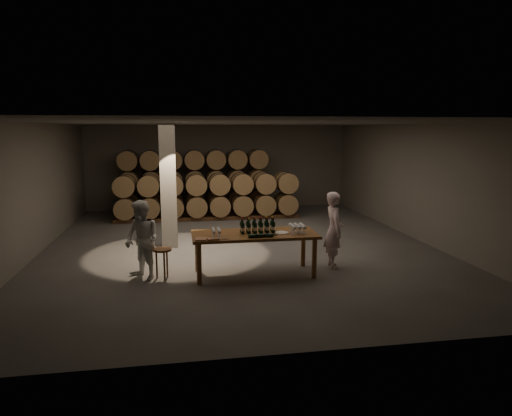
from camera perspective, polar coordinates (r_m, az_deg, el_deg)
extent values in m
plane|color=#4F4C4A|center=(12.15, -2.13, -4.69)|extent=(12.00, 12.00, 0.00)
plane|color=#605E59|center=(11.77, -2.23, 10.57)|extent=(12.00, 12.00, 0.00)
plane|color=slate|center=(17.79, -4.70, 5.12)|extent=(10.00, 0.00, 10.00)
plane|color=slate|center=(6.04, 5.27, -4.01)|extent=(10.00, 0.00, 10.00)
plane|color=slate|center=(12.26, -26.04, 2.06)|extent=(0.00, 12.00, 12.00)
plane|color=slate|center=(13.45, 19.49, 3.09)|extent=(0.00, 12.00, 12.00)
cube|color=gray|center=(11.96, -10.90, 2.71)|extent=(0.40, 0.40, 3.20)
cylinder|color=brown|center=(9.13, -7.12, -6.95)|extent=(0.10, 0.10, 0.84)
cylinder|color=brown|center=(9.51, 7.31, -6.26)|extent=(0.10, 0.10, 0.84)
cylinder|color=brown|center=(9.95, -7.35, -5.53)|extent=(0.10, 0.10, 0.84)
cylinder|color=brown|center=(10.31, 5.92, -4.97)|extent=(0.10, 0.10, 0.84)
cube|color=brown|center=(9.54, -0.19, -3.33)|extent=(2.60, 1.10, 0.06)
cube|color=brown|center=(16.84, -7.56, -0.48)|extent=(5.48, 0.10, 0.12)
cube|color=brown|center=(17.43, -7.64, -0.13)|extent=(5.48, 0.10, 0.12)
cylinder|color=#9C6E46|center=(17.16, -15.46, 0.82)|extent=(0.70, 0.95, 0.70)
cylinder|color=black|center=(16.90, -15.55, 0.69)|extent=(0.73, 0.04, 0.73)
cylinder|color=black|center=(17.41, -15.38, 0.96)|extent=(0.73, 0.04, 0.73)
cylinder|color=#9C6E46|center=(17.09, -12.86, 0.90)|extent=(0.70, 0.95, 0.70)
cylinder|color=black|center=(16.84, -12.91, 0.77)|extent=(0.73, 0.04, 0.73)
cylinder|color=black|center=(17.35, -12.82, 1.03)|extent=(0.73, 0.04, 0.73)
cylinder|color=#9C6E46|center=(17.06, -10.25, 0.98)|extent=(0.70, 0.95, 0.70)
cylinder|color=black|center=(16.81, -10.25, 0.84)|extent=(0.73, 0.04, 0.73)
cylinder|color=black|center=(17.32, -10.24, 1.11)|extent=(0.73, 0.04, 0.73)
cylinder|color=#9C6E46|center=(17.07, -7.63, 1.05)|extent=(0.70, 0.95, 0.70)
cylinder|color=black|center=(16.82, -7.60, 0.92)|extent=(0.73, 0.04, 0.73)
cylinder|color=black|center=(17.33, -7.66, 1.18)|extent=(0.73, 0.04, 0.73)
cylinder|color=#9C6E46|center=(17.12, -5.02, 1.12)|extent=(0.70, 0.95, 0.70)
cylinder|color=black|center=(16.86, -4.95, 0.99)|extent=(0.73, 0.04, 0.73)
cylinder|color=black|center=(17.37, -5.09, 1.25)|extent=(0.73, 0.04, 0.73)
cylinder|color=#9C6E46|center=(17.19, -2.43, 1.19)|extent=(0.70, 0.95, 0.70)
cylinder|color=black|center=(16.94, -2.32, 1.06)|extent=(0.73, 0.04, 0.73)
cylinder|color=black|center=(17.45, -2.54, 1.32)|extent=(0.73, 0.04, 0.73)
cylinder|color=#9C6E46|center=(17.31, 0.14, 1.26)|extent=(0.70, 0.95, 0.70)
cylinder|color=black|center=(17.05, 0.28, 1.13)|extent=(0.73, 0.04, 0.73)
cylinder|color=black|center=(17.56, -0.01, 1.38)|extent=(0.73, 0.04, 0.73)
cylinder|color=#9C6E46|center=(17.06, -15.58, 3.28)|extent=(0.70, 0.95, 0.70)
cylinder|color=black|center=(16.80, -15.66, 3.18)|extent=(0.73, 0.04, 0.73)
cylinder|color=black|center=(17.32, -15.49, 3.38)|extent=(0.73, 0.04, 0.73)
cylinder|color=#9C6E46|center=(17.00, -12.96, 3.37)|extent=(0.70, 0.95, 0.70)
cylinder|color=black|center=(16.74, -13.01, 3.27)|extent=(0.73, 0.04, 0.73)
cylinder|color=black|center=(17.25, -12.91, 3.46)|extent=(0.73, 0.04, 0.73)
cylinder|color=#9C6E46|center=(16.97, -10.32, 3.45)|extent=(0.70, 0.95, 0.70)
cylinder|color=black|center=(16.71, -10.33, 3.35)|extent=(0.73, 0.04, 0.73)
cylinder|color=black|center=(17.23, -10.31, 3.54)|extent=(0.73, 0.04, 0.73)
cylinder|color=#9C6E46|center=(16.98, -7.69, 3.52)|extent=(0.70, 0.95, 0.70)
cylinder|color=black|center=(16.72, -7.65, 3.43)|extent=(0.73, 0.04, 0.73)
cylinder|color=black|center=(17.24, -7.72, 3.61)|extent=(0.73, 0.04, 0.73)
cylinder|color=#9C6E46|center=(17.02, -5.06, 3.59)|extent=(0.70, 0.95, 0.70)
cylinder|color=black|center=(16.76, -4.98, 3.49)|extent=(0.73, 0.04, 0.73)
cylinder|color=black|center=(17.28, -5.13, 3.68)|extent=(0.73, 0.04, 0.73)
cylinder|color=#9C6E46|center=(17.10, -2.45, 3.64)|extent=(0.70, 0.95, 0.70)
cylinder|color=black|center=(16.84, -2.33, 3.55)|extent=(0.73, 0.04, 0.73)
cylinder|color=black|center=(17.36, -2.55, 3.73)|extent=(0.73, 0.04, 0.73)
cylinder|color=#9C6E46|center=(17.21, 0.14, 3.69)|extent=(0.70, 0.95, 0.70)
cylinder|color=black|center=(16.96, 0.29, 3.60)|extent=(0.73, 0.04, 0.73)
cylinder|color=black|center=(17.47, -0.01, 3.78)|extent=(0.73, 0.04, 0.73)
cylinder|color=#9C6E46|center=(17.00, -15.69, 5.76)|extent=(0.70, 0.95, 0.70)
cylinder|color=black|center=(16.74, -15.78, 5.70)|extent=(0.73, 0.04, 0.73)
cylinder|color=black|center=(17.25, -15.60, 5.82)|extent=(0.73, 0.04, 0.73)
cylinder|color=#9C6E46|center=(16.93, -13.05, 5.86)|extent=(0.70, 0.95, 0.70)
cylinder|color=black|center=(16.67, -13.10, 5.80)|extent=(0.73, 0.04, 0.73)
cylinder|color=black|center=(17.19, -13.00, 5.91)|extent=(0.73, 0.04, 0.73)
cylinder|color=#9C6E46|center=(16.91, -10.40, 5.94)|extent=(0.70, 0.95, 0.70)
cylinder|color=black|center=(16.65, -10.41, 5.88)|extent=(0.73, 0.04, 0.73)
cylinder|color=black|center=(17.16, -10.39, 6.00)|extent=(0.73, 0.04, 0.73)
cylinder|color=#9C6E46|center=(16.91, -7.74, 6.01)|extent=(0.70, 0.95, 0.70)
cylinder|color=black|center=(16.65, -7.71, 5.96)|extent=(0.73, 0.04, 0.73)
cylinder|color=black|center=(17.17, -7.77, 6.07)|extent=(0.73, 0.04, 0.73)
cylinder|color=#9C6E46|center=(16.96, -5.09, 6.07)|extent=(0.70, 0.95, 0.70)
cylinder|color=black|center=(16.70, -5.02, 6.02)|extent=(0.73, 0.04, 0.73)
cylinder|color=black|center=(17.22, -5.16, 6.13)|extent=(0.73, 0.04, 0.73)
cylinder|color=#9C6E46|center=(17.04, -2.46, 6.12)|extent=(0.70, 0.95, 0.70)
cylinder|color=black|center=(16.78, -2.35, 6.06)|extent=(0.73, 0.04, 0.73)
cylinder|color=black|center=(17.29, -2.57, 6.17)|extent=(0.73, 0.04, 0.73)
cylinder|color=#9C6E46|center=(17.15, 0.14, 6.15)|extent=(0.70, 0.95, 0.70)
cylinder|color=black|center=(16.90, 0.29, 6.10)|extent=(0.73, 0.04, 0.73)
cylinder|color=black|center=(17.41, -0.01, 6.21)|extent=(0.73, 0.04, 0.73)
cube|color=brown|center=(15.49, -5.92, -1.35)|extent=(6.26, 0.10, 0.12)
cube|color=brown|center=(16.08, -6.06, -0.94)|extent=(6.26, 0.10, 0.12)
cylinder|color=#9C6E46|center=(15.78, -15.96, 0.04)|extent=(0.70, 0.95, 0.70)
cylinder|color=black|center=(15.53, -16.06, -0.12)|extent=(0.73, 0.04, 0.73)
cylinder|color=black|center=(16.04, -15.86, 0.20)|extent=(0.73, 0.04, 0.73)
cylinder|color=#9C6E46|center=(15.71, -13.13, 0.13)|extent=(0.70, 0.95, 0.70)
cylinder|color=black|center=(15.46, -13.19, -0.03)|extent=(0.73, 0.04, 0.73)
cylinder|color=black|center=(15.97, -13.08, 0.28)|extent=(0.73, 0.04, 0.73)
cylinder|color=#9C6E46|center=(15.68, -10.29, 0.21)|extent=(0.70, 0.95, 0.70)
cylinder|color=black|center=(15.43, -10.30, 0.05)|extent=(0.73, 0.04, 0.73)
cylinder|color=black|center=(15.94, -10.28, 0.36)|extent=(0.73, 0.04, 0.73)
cylinder|color=#9C6E46|center=(15.69, -7.44, 0.29)|extent=(0.70, 0.95, 0.70)
cylinder|color=black|center=(15.43, -7.40, 0.13)|extent=(0.73, 0.04, 0.73)
cylinder|color=black|center=(15.95, -7.48, 0.44)|extent=(0.73, 0.04, 0.73)
cylinder|color=#9C6E46|center=(15.74, -4.60, 0.37)|extent=(0.70, 0.95, 0.70)
cylinder|color=black|center=(15.48, -4.52, 0.21)|extent=(0.73, 0.04, 0.73)
cylinder|color=black|center=(15.99, -4.69, 0.52)|extent=(0.73, 0.04, 0.73)
cylinder|color=#9C6E46|center=(15.82, -1.79, 0.45)|extent=(0.70, 0.95, 0.70)
cylinder|color=black|center=(15.57, -1.66, 0.29)|extent=(0.73, 0.04, 0.73)
cylinder|color=black|center=(16.08, -1.92, 0.59)|extent=(0.73, 0.04, 0.73)
cylinder|color=#9C6E46|center=(15.95, 0.99, 0.52)|extent=(0.70, 0.95, 0.70)
cylinder|color=black|center=(15.69, 1.16, 0.37)|extent=(0.73, 0.04, 0.73)
cylinder|color=black|center=(16.20, 0.82, 0.67)|extent=(0.73, 0.04, 0.73)
cylinder|color=#9C6E46|center=(16.11, 3.72, 0.60)|extent=(0.70, 0.95, 0.70)
cylinder|color=black|center=(15.86, 3.93, 0.45)|extent=(0.73, 0.04, 0.73)
cylinder|color=black|center=(16.36, 3.51, 0.74)|extent=(0.73, 0.04, 0.73)
cylinder|color=#9C6E46|center=(15.68, -16.09, 2.71)|extent=(0.70, 0.95, 0.70)
cylinder|color=black|center=(15.42, -16.19, 2.59)|extent=(0.73, 0.04, 0.73)
cylinder|color=black|center=(15.93, -15.98, 2.82)|extent=(0.73, 0.04, 0.73)
cylinder|color=#9C6E46|center=(15.61, -13.24, 2.80)|extent=(0.70, 0.95, 0.70)
cylinder|color=black|center=(15.35, -13.30, 2.69)|extent=(0.73, 0.04, 0.73)
cylinder|color=black|center=(15.87, -13.18, 2.92)|extent=(0.73, 0.04, 0.73)
cylinder|color=#9C6E46|center=(15.58, -10.37, 2.89)|extent=(0.70, 0.95, 0.70)
cylinder|color=black|center=(15.32, -10.38, 2.78)|extent=(0.73, 0.04, 0.73)
cylinder|color=black|center=(15.84, -10.36, 3.00)|extent=(0.73, 0.04, 0.73)
cylinder|color=#9C6E46|center=(15.59, -7.50, 2.97)|extent=(0.70, 0.95, 0.70)
cylinder|color=black|center=(15.33, -7.46, 2.86)|extent=(0.73, 0.04, 0.73)
cylinder|color=black|center=(15.84, -7.54, 3.08)|extent=(0.73, 0.04, 0.73)
cylinder|color=#9C6E46|center=(15.63, -4.64, 3.04)|extent=(0.70, 0.95, 0.70)
cylinder|color=black|center=(15.38, -4.55, 2.93)|extent=(0.73, 0.04, 0.73)
cylinder|color=black|center=(15.89, -4.72, 3.15)|extent=(0.73, 0.04, 0.73)
cylinder|color=#9C6E46|center=(15.72, -1.80, 3.11)|extent=(0.70, 0.95, 0.70)
cylinder|color=black|center=(15.46, -1.67, 3.00)|extent=(0.73, 0.04, 0.73)
cylinder|color=black|center=(15.98, -1.93, 3.22)|extent=(0.73, 0.04, 0.73)
cylinder|color=#9C6E46|center=(15.84, 1.00, 3.16)|extent=(0.70, 0.95, 0.70)
cylinder|color=black|center=(15.59, 1.17, 3.06)|extent=(0.73, 0.04, 0.73)
cylinder|color=black|center=(16.10, 0.83, 3.27)|extent=(0.73, 0.04, 0.73)
cylinder|color=#9C6E46|center=(16.01, 3.75, 3.21)|extent=(0.70, 0.95, 0.70)
cylinder|color=black|center=(15.75, 3.96, 3.10)|extent=(0.73, 0.04, 0.73)
cylinder|color=black|center=(16.26, 3.53, 3.32)|extent=(0.73, 0.04, 0.73)
cylinder|color=black|center=(9.44, -1.67, -2.62)|extent=(0.08, 0.08, 0.22)
cylinder|color=silver|center=(9.44, -1.67, -2.68)|extent=(0.08, 0.08, 0.07)
cylinder|color=black|center=(9.40, -1.68, -1.69)|extent=(0.03, 0.03, 0.09)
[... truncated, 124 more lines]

